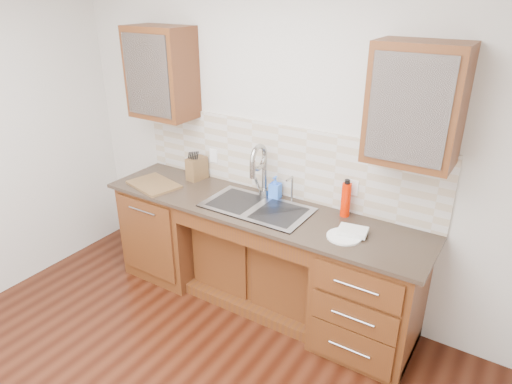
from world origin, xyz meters
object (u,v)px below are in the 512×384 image
Objects in this scene: soap_bottle at (275,187)px; knife_block at (197,168)px; plate at (344,237)px; water_bottle at (346,200)px; cutting_board at (154,184)px.

soap_bottle is 0.79m from knife_block.
plate is at bearing -2.23° from knife_block.
soap_bottle is 0.60m from water_bottle.
soap_bottle is at bearing 157.56° from plate.
plate is 1.54m from knife_block.
knife_block reaches higher than soap_bottle.
soap_bottle is 0.72× the size of water_bottle.
soap_bottle reaches higher than plate.
cutting_board is (-1.02, -0.34, -0.08)m from soap_bottle.
soap_bottle is 1.08m from cutting_board.
knife_block is at bearing 55.04° from cutting_board.
water_bottle is at bearing 12.24° from cutting_board.
soap_bottle is 0.79m from plate.
cutting_board is (-0.22, -0.32, -0.09)m from knife_block.
plate is 0.56× the size of cutting_board.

